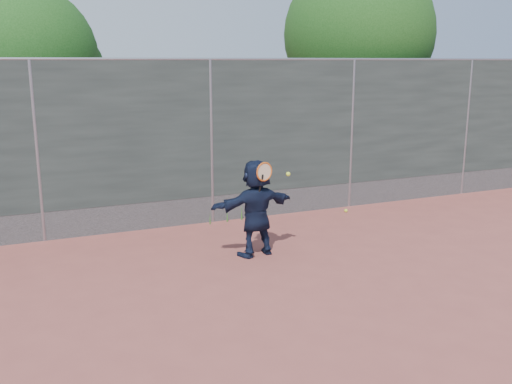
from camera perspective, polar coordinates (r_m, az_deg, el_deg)
name	(u,v)px	position (r m, az deg, el deg)	size (l,w,h in m)	color
ground	(297,288)	(7.77, 4.09, -9.53)	(80.00, 80.00, 0.00)	#9E4C42
player	(256,208)	(8.79, 0.00, -1.60)	(1.41, 0.45, 1.52)	#131B34
ball_ground	(346,211)	(11.59, 8.98, -1.85)	(0.07, 0.07, 0.07)	#D9F336
fence	(211,138)	(10.51, -4.49, 5.36)	(20.00, 0.06, 3.03)	#38423D
swing_action	(267,173)	(8.52, 1.06, 1.90)	(0.59, 0.14, 0.51)	#D95714
tree_right	(364,39)	(14.53, 10.73, 14.83)	(3.78, 3.60, 5.39)	#382314
tree_left	(32,62)	(12.94, -21.47, 11.98)	(3.15, 3.00, 4.53)	#382314
weed_clump	(229,215)	(10.78, -2.68, -2.28)	(0.68, 0.07, 0.30)	#387226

